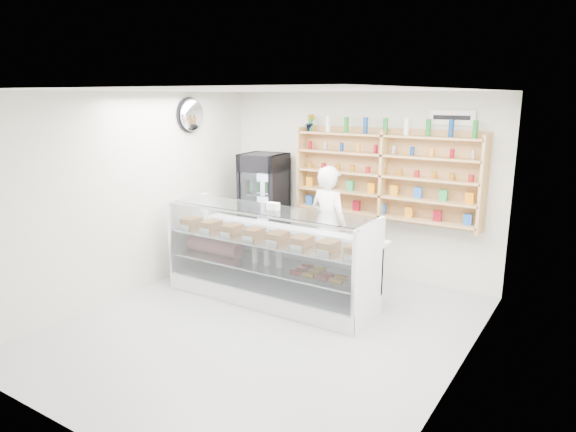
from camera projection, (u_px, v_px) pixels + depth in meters
The scene contains 8 objects.
room at pixel (264, 215), 5.92m from camera, with size 5.00×5.00×5.00m.
display_counter at pixel (270, 274), 7.02m from camera, with size 2.95×0.88×1.29m.
shop_worker at pixel (329, 226), 7.49m from camera, with size 0.65×0.42×1.77m, color white.
drinks_cooler at pixel (264, 209), 8.45m from camera, with size 0.72×0.71×1.83m.
wall_shelving at pixel (383, 176), 7.53m from camera, with size 2.84×0.28×1.33m.
potted_plant at pixel (310, 123), 8.02m from camera, with size 0.15×0.12×0.27m, color #1E6626.
security_mirror at pixel (192, 115), 7.80m from camera, with size 0.15×0.50×0.50m, color silver.
wall_sign at pixel (452, 118), 6.97m from camera, with size 0.62×0.03×0.20m, color white.
Camera 1 is at (3.34, -4.70, 2.75)m, focal length 32.00 mm.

